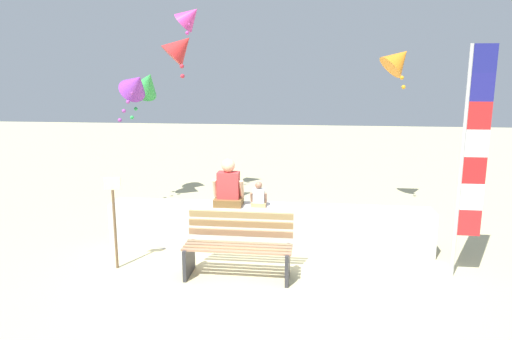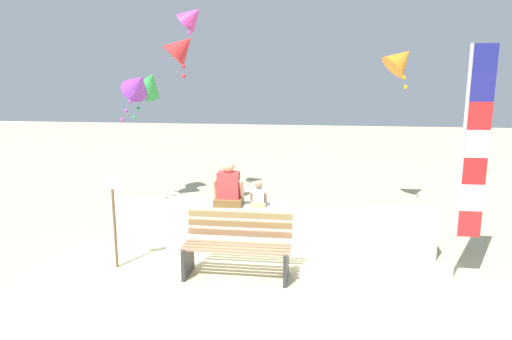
{
  "view_description": "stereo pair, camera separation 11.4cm",
  "coord_description": "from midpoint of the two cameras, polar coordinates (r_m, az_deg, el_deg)",
  "views": [
    {
      "loc": [
        0.63,
        -6.25,
        2.87
      ],
      "look_at": [
        -0.2,
        1.14,
        1.32
      ],
      "focal_mm": 32.9,
      "sensor_mm": 36.0,
      "label": 1
    },
    {
      "loc": [
        0.74,
        -6.23,
        2.87
      ],
      "look_at": [
        -0.2,
        1.14,
        1.32
      ],
      "focal_mm": 32.9,
      "sensor_mm": 36.0,
      "label": 2
    }
  ],
  "objects": [
    {
      "name": "person_child",
      "position": [
        7.66,
        -0.1,
        -3.26
      ],
      "size": [
        0.27,
        0.2,
        0.41
      ],
      "color": "tan",
      "rests_on": "seawall_ledge"
    },
    {
      "name": "seawall_ledge",
      "position": [
        7.83,
        1.06,
        -6.94
      ],
      "size": [
        5.29,
        0.51,
        0.72
      ],
      "primitive_type": "cube",
      "color": "beige",
      "rests_on": "ground"
    },
    {
      "name": "ground_plane",
      "position": [
        6.9,
        0.14,
        -12.82
      ],
      "size": [
        40.0,
        40.0,
        0.0
      ],
      "primitive_type": "plane",
      "color": "#C5BC8C"
    },
    {
      "name": "sign_post",
      "position": [
        7.22,
        -17.29,
        -5.3
      ],
      "size": [
        0.24,
        0.06,
        1.39
      ],
      "color": "brown",
      "rests_on": "ground"
    },
    {
      "name": "flag_banner",
      "position": [
        6.99,
        24.25,
        2.0
      ],
      "size": [
        0.36,
        0.05,
        3.24
      ],
      "color": "#B7B7BC",
      "rests_on": "ground"
    },
    {
      "name": "kite_orange",
      "position": [
        10.06,
        16.62,
        12.75
      ],
      "size": [
        0.86,
        0.74,
        0.95
      ],
      "color": "orange"
    },
    {
      "name": "person_adult",
      "position": [
        7.7,
        -3.79,
        -2.13
      ],
      "size": [
        0.51,
        0.37,
        0.78
      ],
      "color": "brown",
      "rests_on": "seawall_ledge"
    },
    {
      "name": "kite_purple",
      "position": [
        10.15,
        -14.72,
        10.06
      ],
      "size": [
        0.93,
        0.92,
        1.14
      ],
      "color": "purple"
    },
    {
      "name": "park_bench",
      "position": [
        6.8,
        -2.64,
        -9.44
      ],
      "size": [
        1.55,
        0.62,
        0.88
      ],
      "color": "#A37558",
      "rests_on": "ground"
    },
    {
      "name": "kite_red",
      "position": [
        9.29,
        -9.53,
        14.52
      ],
      "size": [
        0.87,
        0.75,
        0.94
      ],
      "color": "red"
    },
    {
      "name": "kite_magenta",
      "position": [
        10.49,
        -8.35,
        18.01
      ],
      "size": [
        0.7,
        0.62,
        0.91
      ],
      "color": "#DB3D9E"
    },
    {
      "name": "kite_green",
      "position": [
        10.69,
        -13.44,
        10.19
      ],
      "size": [
        0.98,
        0.96,
        1.15
      ],
      "color": "green"
    }
  ]
}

